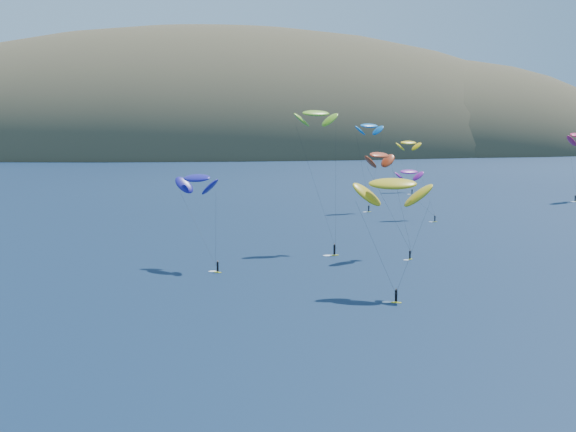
% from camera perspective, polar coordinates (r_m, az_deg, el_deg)
% --- Properties ---
extents(island, '(730.00, 300.00, 210.00)m').
position_cam_1_polar(island, '(611.54, -3.03, 3.63)').
color(island, '#3D3526').
rests_on(island, ground).
extents(kitesurfer_2, '(11.36, 11.11, 18.23)m').
position_cam_1_polar(kitesurfer_2, '(112.17, 7.45, 2.28)').
color(kitesurfer_2, yellow).
rests_on(kitesurfer_2, ground).
extents(kitesurfer_3, '(8.65, 12.38, 27.61)m').
position_cam_1_polar(kitesurfer_3, '(150.57, 2.00, 7.28)').
color(kitesurfer_3, yellow).
rests_on(kitesurfer_3, ground).
extents(kitesurfer_4, '(8.78, 7.06, 24.74)m').
position_cam_1_polar(kitesurfer_4, '(213.81, 5.79, 6.39)').
color(kitesurfer_4, yellow).
rests_on(kitesurfer_4, ground).
extents(kitesurfer_6, '(8.80, 9.13, 13.52)m').
position_cam_1_polar(kitesurfer_6, '(196.90, 8.60, 3.12)').
color(kitesurfer_6, yellow).
rests_on(kitesurfer_6, ground).
extents(kitesurfer_9, '(8.85, 9.03, 19.99)m').
position_cam_1_polar(kitesurfer_9, '(142.50, 6.52, 4.31)').
color(kitesurfer_9, yellow).
rests_on(kitesurfer_9, ground).
extents(kitesurfer_10, '(8.73, 12.07, 17.02)m').
position_cam_1_polar(kitesurfer_10, '(132.95, -6.50, 2.69)').
color(kitesurfer_10, yellow).
rests_on(kitesurfer_10, ground).
extents(kitesurfer_11, '(9.06, 13.94, 18.78)m').
position_cam_1_polar(kitesurfer_11, '(272.75, 8.56, 5.17)').
color(kitesurfer_11, yellow).
rests_on(kitesurfer_11, ground).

